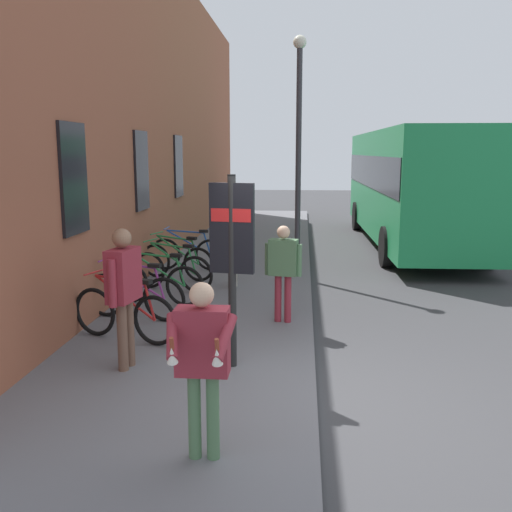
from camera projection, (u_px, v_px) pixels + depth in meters
The scene contains 16 objects.
ground at pixel (358, 284), 12.22m from camera, with size 60.00×60.00×0.00m, color #38383A.
sidewalk_pavement at pixel (240, 262), 14.39m from camera, with size 24.00×3.50×0.12m, color slate.
station_facade at pixel (165, 115), 14.87m from camera, with size 22.00×0.65×7.42m.
bicycle_mid_rack at pixel (124, 314), 8.15m from camera, with size 0.72×1.69×0.97m.
bicycle_under_window at pixel (135, 295), 9.20m from camera, with size 0.53×1.75×0.97m.
bicycle_far_end at pixel (157, 283), 10.08m from camera, with size 0.50×1.75×0.97m.
bicycle_by_door at pixel (173, 271), 11.10m from camera, with size 0.69×1.70×0.97m.
bicycle_nearest_sign at pixel (177, 261), 12.07m from camera, with size 0.69×1.70×0.97m.
bicycle_end_of_row at pixel (188, 253), 13.01m from camera, with size 0.48×1.77×0.97m.
transit_info_sign at pixel (232, 241), 6.96m from camera, with size 0.16×0.56×2.40m.
city_bus at pixel (411, 181), 16.92m from camera, with size 10.54×2.78×3.35m.
pedestrian_crossing_street at pixel (233, 238), 11.25m from camera, with size 0.61×0.29×1.61m.
pedestrian_near_bus at pixel (283, 264), 8.95m from camera, with size 0.29×0.58×1.54m.
pedestrian_by_facade at pixel (124, 284), 6.99m from camera, with size 0.66×0.34×1.76m.
tourist_with_hotdogs at pixel (202, 352), 4.88m from camera, with size 0.54×0.62×1.59m.
street_lamp at pixel (299, 136), 12.20m from camera, with size 0.28×0.28×5.04m.
Camera 1 is at (-6.05, 0.18, 2.79)m, focal length 40.23 mm.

